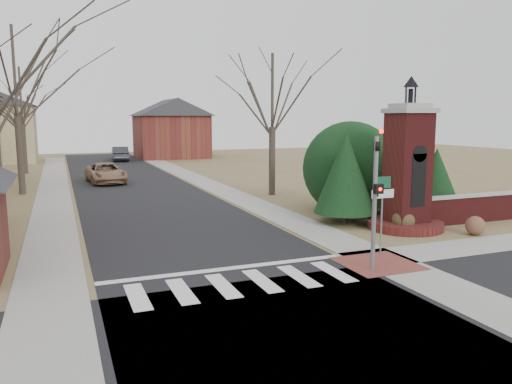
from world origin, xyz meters
name	(u,v)px	position (x,y,z in m)	size (l,w,h in m)	color
ground	(253,293)	(0.00, 0.00, 0.00)	(120.00, 120.00, 0.00)	brown
main_street	(136,188)	(0.00, 22.00, 0.01)	(8.00, 70.00, 0.01)	black
cross_street	(302,336)	(0.00, -3.00, 0.01)	(120.00, 8.00, 0.01)	black
crosswalk_zone	(243,283)	(0.00, 0.80, 0.01)	(8.00, 2.20, 0.02)	silver
stop_bar	(227,269)	(0.00, 2.30, 0.01)	(8.00, 0.35, 0.02)	silver
sidewalk_right_main	(209,185)	(5.20, 22.00, 0.01)	(2.00, 60.00, 0.02)	gray
sidewalk_left	(54,192)	(-5.20, 22.00, 0.01)	(2.00, 60.00, 0.02)	gray
curb_apron	(378,264)	(4.80, 1.00, 0.01)	(2.40, 2.40, 0.02)	brown
traffic_signal_pole	(376,189)	(4.30, 0.57, 2.59)	(0.28, 0.41, 4.50)	slate
sign_post	(382,200)	(5.59, 1.99, 1.95)	(0.90, 0.07, 2.75)	slate
brick_gate_monument	(407,179)	(9.00, 4.99, 2.17)	(3.20, 3.20, 6.47)	#561919
brick_garden_wall	(485,207)	(13.50, 5.00, 0.66)	(7.50, 0.50, 1.30)	#561919
house_distant_right	(171,127)	(7.99, 47.99, 3.65)	(8.80, 8.80, 7.30)	brown
evergreen_near	(345,173)	(7.20, 7.00, 2.30)	(2.80, 2.80, 4.10)	#473D33
evergreen_mid	(390,162)	(10.50, 8.20, 2.60)	(3.40, 3.40, 4.70)	#473D33
evergreen_far	(436,176)	(12.50, 7.20, 1.90)	(2.40, 2.40, 3.30)	#473D33
evergreen_mass	(350,165)	(9.00, 9.50, 2.40)	(4.80, 4.80, 4.80)	black
bare_tree_1	(14,63)	(-7.00, 22.00, 8.03)	(8.40, 8.40, 11.64)	#473D33
bare_tree_2	(20,91)	(-7.50, 35.00, 7.03)	(7.35, 7.35, 10.19)	#473D33
bare_tree_3	(272,86)	(7.50, 16.00, 6.69)	(7.00, 7.00, 9.70)	#473D33
pickup_truck	(106,173)	(-1.60, 25.84, 0.73)	(2.43, 5.26, 1.46)	#967052
distant_car	(120,154)	(1.60, 45.12, 0.80)	(1.69, 4.84, 1.59)	#36373E
dry_shrub_left	(403,220)	(8.60, 4.60, 0.48)	(0.96, 0.96, 0.96)	#4C3C22
dry_shrub_right	(475,226)	(10.93, 3.00, 0.39)	(0.78, 0.78, 0.78)	brown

